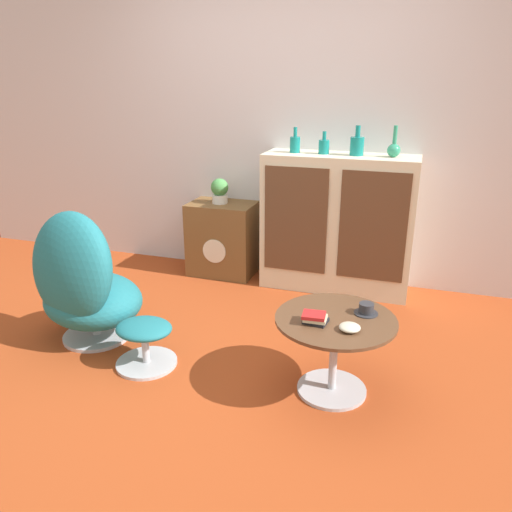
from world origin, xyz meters
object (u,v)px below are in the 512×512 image
object	(u,v)px
ottoman	(145,337)
potted_plant	(220,190)
egg_chair	(83,285)
tv_console	(223,239)
vase_leftmost	(295,144)
vase_inner_left	(324,146)
vase_inner_right	(357,145)
teacup	(366,309)
vase_rightmost	(394,149)
coffee_table	(334,341)
book_stack	(315,318)
sideboard	(337,224)
bowl	(350,327)

from	to	relation	value
ottoman	potted_plant	xyz separation A→B (m)	(-0.13, 1.55, 0.56)
egg_chair	ottoman	size ratio (longest dim) A/B	2.48
tv_console	vase_leftmost	size ratio (longest dim) A/B	3.28
vase_inner_left	vase_inner_right	distance (m)	0.25
vase_leftmost	vase_inner_left	bearing A→B (deg)	0.00
teacup	vase_rightmost	bearing A→B (deg)	90.16
ottoman	vase_leftmost	bearing A→B (deg)	71.60
coffee_table	vase_inner_left	size ratio (longest dim) A/B	3.81
ottoman	coffee_table	world-z (taller)	coffee_table
tv_console	vase_inner_right	size ratio (longest dim) A/B	2.88
tv_console	potted_plant	bearing A→B (deg)	177.98
potted_plant	teacup	world-z (taller)	potted_plant
coffee_table	book_stack	xyz separation A→B (m)	(-0.09, -0.09, 0.17)
tv_console	book_stack	distance (m)	1.93
book_stack	vase_inner_right	bearing A→B (deg)	91.23
vase_leftmost	potted_plant	bearing A→B (deg)	179.56
sideboard	egg_chair	size ratio (longest dim) A/B	1.29
tv_console	vase_inner_right	bearing A→B (deg)	-0.23
vase_rightmost	book_stack	world-z (taller)	vase_rightmost
sideboard	book_stack	bearing A→B (deg)	-84.54
tv_console	egg_chair	size ratio (longest dim) A/B	0.69
vase_inner_left	vase_inner_right	bearing A→B (deg)	-0.00
egg_chair	vase_rightmost	bearing A→B (deg)	38.44
potted_plant	teacup	xyz separation A→B (m)	(1.40, -1.36, -0.27)
sideboard	ottoman	world-z (taller)	sideboard
coffee_table	vase_leftmost	world-z (taller)	vase_leftmost
vase_leftmost	teacup	bearing A→B (deg)	-61.09
tv_console	teacup	distance (m)	1.95
ottoman	vase_inner_right	distance (m)	2.08
vase_rightmost	bowl	xyz separation A→B (m)	(-0.05, -1.58, -0.68)
bowl	book_stack	bearing A→B (deg)	171.55
tv_console	ottoman	size ratio (longest dim) A/B	1.72
coffee_table	potted_plant	size ratio (longest dim) A/B	3.06
vase_rightmost	vase_inner_right	bearing A→B (deg)	-180.00
ottoman	vase_leftmost	size ratio (longest dim) A/B	1.90
vase_leftmost	vase_rightmost	world-z (taller)	vase_rightmost
vase_inner_left	potted_plant	distance (m)	0.96
ottoman	coffee_table	xyz separation A→B (m)	(1.12, 0.08, 0.13)
sideboard	egg_chair	bearing A→B (deg)	-134.70
vase_rightmost	teacup	size ratio (longest dim) A/B	1.77
vase_inner_left	vase_rightmost	size ratio (longest dim) A/B	0.75
potted_plant	tv_console	bearing A→B (deg)	-2.02
coffee_table	book_stack	world-z (taller)	book_stack
book_stack	sideboard	bearing A→B (deg)	95.46
tv_console	sideboard	bearing A→B (deg)	-0.48
sideboard	bowl	xyz separation A→B (m)	(0.33, -1.57, -0.08)
vase_rightmost	book_stack	distance (m)	1.71
sideboard	vase_inner_right	xyz separation A→B (m)	(0.11, 0.00, 0.62)
egg_chair	vase_rightmost	xyz separation A→B (m)	(1.77, 1.41, 0.75)
bowl	vase_rightmost	bearing A→B (deg)	88.08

